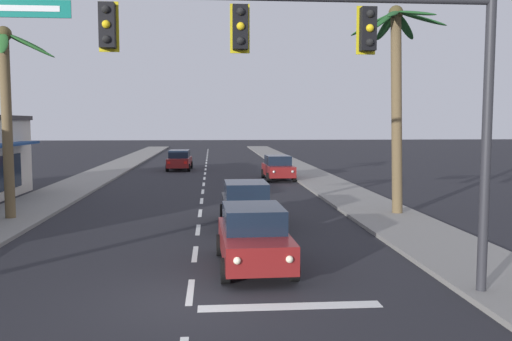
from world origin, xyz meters
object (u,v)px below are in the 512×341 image
object	(u,v)px
traffic_signal_mast	(323,58)
sedan_lead_at_stop_bar	(254,236)
palm_right_second	(396,78)
palm_left_second	(5,91)
sedan_parked_nearest_kerb	(278,167)
sedan_third_in_queue	(246,204)
sedan_oncoming_far	(180,160)

from	to	relation	value
traffic_signal_mast	sedan_lead_at_stop_bar	distance (m)	5.54
palm_right_second	palm_left_second	bearing A→B (deg)	179.69
palm_left_second	sedan_parked_nearest_kerb	bearing A→B (deg)	49.48
traffic_signal_mast	sedan_lead_at_stop_bar	bearing A→B (deg)	113.43
sedan_third_in_queue	palm_left_second	xyz separation A→B (m)	(-9.44, 1.70, 4.35)
sedan_lead_at_stop_bar	sedan_oncoming_far	distance (m)	31.08
sedan_oncoming_far	palm_right_second	bearing A→B (deg)	-65.90
sedan_parked_nearest_kerb	traffic_signal_mast	bearing A→B (deg)	-94.83
palm_left_second	sedan_third_in_queue	bearing A→B (deg)	-10.23
traffic_signal_mast	sedan_oncoming_far	bearing A→B (deg)	98.54
palm_right_second	sedan_oncoming_far	bearing A→B (deg)	114.10
sedan_oncoming_far	palm_right_second	distance (m)	25.86
sedan_lead_at_stop_bar	palm_right_second	world-z (taller)	palm_right_second
sedan_third_in_queue	palm_left_second	size ratio (longest dim) A/B	0.58
traffic_signal_mast	sedan_parked_nearest_kerb	world-z (taller)	traffic_signal_mast
sedan_third_in_queue	palm_right_second	xyz separation A→B (m)	(6.38, 1.62, 4.95)
sedan_lead_at_stop_bar	sedan_third_in_queue	distance (m)	6.07
sedan_oncoming_far	palm_right_second	xyz separation A→B (m)	(10.36, -23.17, 4.95)
traffic_signal_mast	palm_left_second	world-z (taller)	palm_left_second
palm_left_second	palm_right_second	world-z (taller)	palm_right_second
palm_right_second	sedan_third_in_queue	bearing A→B (deg)	-165.77
traffic_signal_mast	sedan_third_in_queue	bearing A→B (deg)	96.93
sedan_oncoming_far	palm_left_second	distance (m)	24.11
sedan_third_in_queue	sedan_parked_nearest_kerb	xyz separation A→B (m)	(3.26, 16.56, 0.00)
sedan_parked_nearest_kerb	sedan_lead_at_stop_bar	bearing A→B (deg)	-98.66
sedan_parked_nearest_kerb	palm_right_second	distance (m)	16.04
traffic_signal_mast	palm_left_second	xyz separation A→B (m)	(-10.53, 10.73, -0.15)
sedan_oncoming_far	traffic_signal_mast	bearing A→B (deg)	-81.46
sedan_parked_nearest_kerb	palm_left_second	size ratio (longest dim) A/B	0.58
sedan_lead_at_stop_bar	palm_left_second	xyz separation A→B (m)	(-9.25, 7.77, 4.35)
sedan_oncoming_far	palm_left_second	size ratio (longest dim) A/B	0.58
sedan_lead_at_stop_bar	sedan_parked_nearest_kerb	distance (m)	22.88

